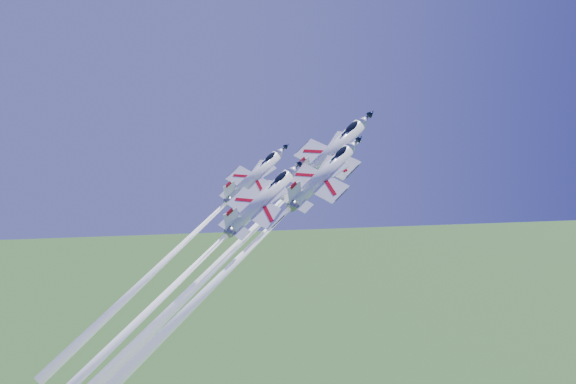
{
  "coord_description": "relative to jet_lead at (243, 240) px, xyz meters",
  "views": [
    {
      "loc": [
        -12.48,
        -95.36,
        107.67
      ],
      "look_at": [
        0.0,
        0.0,
        87.74
      ],
      "focal_mm": 40.0,
      "sensor_mm": 36.0,
      "label": 1
    }
  ],
  "objects": [
    {
      "name": "jet_lead",
      "position": [
        0.0,
        0.0,
        0.0
      ],
      "size": [
        40.91,
        29.02,
        44.01
      ],
      "rotation": [
        0.65,
        0.24,
        -0.94
      ],
      "color": "white"
    },
    {
      "name": "jet_left",
      "position": [
        -9.25,
        1.58,
        -1.12
      ],
      "size": [
        31.89,
        22.64,
        34.34
      ],
      "rotation": [
        0.65,
        0.24,
        -0.94
      ],
      "color": "white"
    },
    {
      "name": "jet_right",
      "position": [
        0.0,
        -6.24,
        -0.01
      ],
      "size": [
        34.12,
        24.06,
        36.4
      ],
      "rotation": [
        0.65,
        0.24,
        -0.94
      ],
      "color": "white"
    },
    {
      "name": "jet_slot",
      "position": [
        -13.61,
        -9.93,
        -6.82
      ],
      "size": [
        40.85,
        29.37,
        44.77
      ],
      "rotation": [
        0.65,
        0.24,
        -0.94
      ],
      "color": "white"
    }
  ]
}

